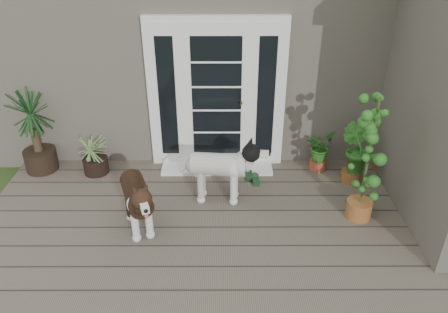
{
  "coord_description": "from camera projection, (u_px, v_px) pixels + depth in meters",
  "views": [
    {
      "loc": [
        -0.11,
        -3.01,
        3.42
      ],
      "look_at": [
        -0.1,
        1.75,
        0.7
      ],
      "focal_mm": 34.65,
      "sensor_mm": 36.0,
      "label": 1
    }
  ],
  "objects": [
    {
      "name": "deck",
      "position": [
        234.0,
        271.0,
        4.63
      ],
      "size": [
        6.2,
        4.6,
        0.12
      ],
      "primitive_type": "cube",
      "color": "#6B5B4C",
      "rests_on": "ground"
    },
    {
      "name": "house_main",
      "position": [
        229.0,
        33.0,
        7.58
      ],
      "size": [
        7.4,
        4.0,
        3.1
      ],
      "primitive_type": "cube",
      "color": "#665E54",
      "rests_on": "ground"
    },
    {
      "name": "door_unit",
      "position": [
        217.0,
        95.0,
        5.97
      ],
      "size": [
        1.9,
        0.14,
        2.15
      ],
      "primitive_type": "cube",
      "color": "white",
      "rests_on": "deck"
    },
    {
      "name": "door_step",
      "position": [
        217.0,
        167.0,
        6.32
      ],
      "size": [
        1.6,
        0.4,
        0.05
      ],
      "primitive_type": "cube",
      "color": "white",
      "rests_on": "deck"
    },
    {
      "name": "brindle_dog",
      "position": [
        138.0,
        203.0,
        4.97
      ],
      "size": [
        0.66,
        0.96,
        0.74
      ],
      "primitive_type": null,
      "rotation": [
        0.0,
        0.0,
        3.5
      ],
      "color": "black",
      "rests_on": "deck"
    },
    {
      "name": "white_dog",
      "position": [
        218.0,
        174.0,
        5.48
      ],
      "size": [
        0.96,
        0.48,
        0.77
      ],
      "primitive_type": null,
      "rotation": [
        0.0,
        0.0,
        -1.66
      ],
      "color": "white",
      "rests_on": "deck"
    },
    {
      "name": "spider_plant",
      "position": [
        94.0,
        153.0,
        6.1
      ],
      "size": [
        0.65,
        0.65,
        0.63
      ],
      "primitive_type": null,
      "rotation": [
        0.0,
        0.0,
        0.12
      ],
      "color": "#A5BE75",
      "rests_on": "deck"
    },
    {
      "name": "yucca",
      "position": [
        34.0,
        131.0,
        6.02
      ],
      "size": [
        1.0,
        1.0,
        1.23
      ],
      "primitive_type": null,
      "rotation": [
        0.0,
        0.0,
        -0.2
      ],
      "color": "black",
      "rests_on": "deck"
    },
    {
      "name": "herb_a",
      "position": [
        319.0,
        153.0,
        6.21
      ],
      "size": [
        0.57,
        0.57,
        0.51
      ],
      "primitive_type": "imported",
      "rotation": [
        0.0,
        0.0,
        0.84
      ],
      "color": "#195217",
      "rests_on": "deck"
    },
    {
      "name": "herb_b",
      "position": [
        353.0,
        161.0,
        5.92
      ],
      "size": [
        0.59,
        0.59,
        0.63
      ],
      "primitive_type": "imported",
      "rotation": [
        0.0,
        0.0,
        2.42
      ],
      "color": "#28641C",
      "rests_on": "deck"
    },
    {
      "name": "herb_c",
      "position": [
        386.0,
        154.0,
        6.22
      ],
      "size": [
        0.45,
        0.45,
        0.5
      ],
      "primitive_type": "imported",
      "rotation": [
        0.0,
        0.0,
        3.97
      ],
      "color": "#205217",
      "rests_on": "deck"
    },
    {
      "name": "sapling",
      "position": [
        368.0,
        159.0,
        4.94
      ],
      "size": [
        0.61,
        0.61,
        1.64
      ],
      "primitive_type": null,
      "rotation": [
        0.0,
        0.0,
        0.31
      ],
      "color": "#24611B",
      "rests_on": "deck"
    },
    {
      "name": "clog_left",
      "position": [
        256.0,
        179.0,
        6.01
      ],
      "size": [
        0.13,
        0.27,
        0.08
      ],
      "primitive_type": null,
      "rotation": [
        0.0,
        0.0,
        0.03
      ],
      "color": "#16391D",
      "rests_on": "deck"
    },
    {
      "name": "clog_right",
      "position": [
        249.0,
        175.0,
        6.11
      ],
      "size": [
        0.13,
        0.27,
        0.08
      ],
      "primitive_type": null,
      "rotation": [
        0.0,
        0.0,
        0.01
      ],
      "color": "black",
      "rests_on": "deck"
    }
  ]
}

